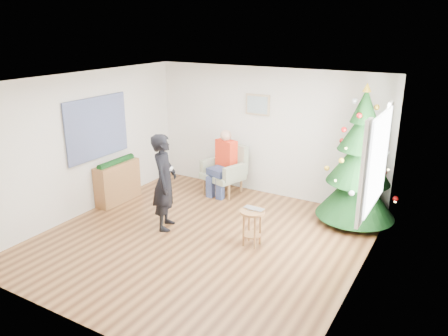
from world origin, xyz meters
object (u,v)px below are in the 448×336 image
Objects in this scene: stool at (252,227)px; console at (118,182)px; standing_man at (165,182)px; christmas_tree at (359,163)px; armchair at (225,175)px.

console is at bearing 174.61° from stool.
stool is 1.68m from standing_man.
christmas_tree is 2.83m from armchair.
console is at bearing -121.15° from armchair.
christmas_tree is 4.61m from console.
stool is at bearing -33.31° from armchair.
armchair reaches higher than console.
standing_man reaches higher than stool.
stool is at bearing -4.38° from console.
standing_man is at bearing -146.20° from christmas_tree.
christmas_tree reaches higher than stool.
armchair reaches higher than stool.
christmas_tree is at bearing 14.39° from armchair.
christmas_tree is at bearing 54.62° from stool.
console is (-4.34, -1.40, -0.72)m from christmas_tree.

